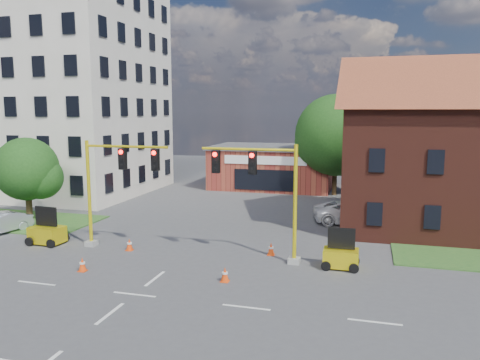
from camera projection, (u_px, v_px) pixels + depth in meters
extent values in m
plane|color=#47484A|center=(135.00, 294.00, 20.20)|extent=(120.00, 120.00, 0.00)
cube|color=beige|center=(54.00, 88.00, 44.99)|extent=(18.00, 15.00, 20.00)
cube|color=maroon|center=(273.00, 168.00, 48.51)|extent=(12.00, 8.00, 4.00)
cube|color=#515153|center=(273.00, 147.00, 48.19)|extent=(12.40, 8.40, 0.30)
cube|color=white|center=(265.00, 160.00, 44.47)|extent=(8.00, 0.10, 0.80)
cube|color=black|center=(265.00, 180.00, 44.75)|extent=(6.00, 0.10, 2.00)
cylinder|color=#3A2815|center=(335.00, 174.00, 43.93)|extent=(0.44, 0.44, 3.99)
sphere|color=#1B4415|center=(336.00, 135.00, 43.40)|extent=(7.61, 7.61, 7.61)
sphere|color=#1B4415|center=(352.00, 145.00, 43.42)|extent=(5.32, 5.32, 5.32)
cylinder|color=#3A2815|center=(29.00, 202.00, 33.72)|extent=(0.44, 0.44, 2.66)
sphere|color=#1B4415|center=(27.00, 169.00, 33.36)|extent=(4.50, 4.50, 4.50)
sphere|color=#1B4415|center=(41.00, 177.00, 33.50)|extent=(3.15, 3.15, 3.15)
cube|color=gray|center=(92.00, 243.00, 27.49)|extent=(0.60, 0.60, 0.30)
cylinder|color=yellow|center=(89.00, 194.00, 27.05)|extent=(0.20, 0.20, 6.20)
cylinder|color=yellow|center=(126.00, 146.00, 25.98)|extent=(5.00, 0.14, 0.14)
cube|color=black|center=(123.00, 159.00, 26.15)|extent=(0.40, 0.32, 1.20)
cube|color=black|center=(155.00, 160.00, 25.62)|extent=(0.40, 0.32, 1.20)
sphere|color=#FF0C07|center=(121.00, 152.00, 25.92)|extent=(0.24, 0.24, 0.24)
cube|color=gray|center=(294.00, 260.00, 24.32)|extent=(0.60, 0.60, 0.30)
cylinder|color=yellow|center=(295.00, 205.00, 23.88)|extent=(0.20, 0.20, 6.20)
cylinder|color=yellow|center=(248.00, 149.00, 24.13)|extent=(5.00, 0.14, 0.14)
cube|color=black|center=(253.00, 163.00, 24.17)|extent=(0.40, 0.32, 1.20)
cube|color=black|center=(216.00, 162.00, 24.70)|extent=(0.40, 0.32, 1.20)
sphere|color=#FF0C07|center=(252.00, 155.00, 23.94)|extent=(0.24, 0.24, 0.24)
cube|color=yellow|center=(47.00, 234.00, 27.80)|extent=(1.97, 1.39, 0.95)
cube|color=black|center=(46.00, 216.00, 27.64)|extent=(1.48, 0.22, 1.16)
cube|color=yellow|center=(341.00, 258.00, 23.53)|extent=(1.76, 1.19, 0.87)
cube|color=black|center=(341.00, 238.00, 23.38)|extent=(1.35, 0.14, 1.06)
cube|color=#E73F0C|center=(83.00, 271.00, 23.14)|extent=(0.38, 0.38, 0.04)
cone|color=#E73F0C|center=(82.00, 264.00, 23.09)|extent=(0.40, 0.40, 0.70)
cylinder|color=white|center=(82.00, 263.00, 23.08)|extent=(0.27, 0.27, 0.09)
cube|color=#E73F0C|center=(130.00, 250.00, 26.59)|extent=(0.38, 0.38, 0.04)
cone|color=#E73F0C|center=(129.00, 244.00, 26.54)|extent=(0.40, 0.40, 0.70)
cylinder|color=white|center=(129.00, 243.00, 26.53)|extent=(0.27, 0.27, 0.09)
cube|color=#E73F0C|center=(225.00, 281.00, 21.72)|extent=(0.38, 0.38, 0.04)
cone|color=#E73F0C|center=(225.00, 274.00, 21.67)|extent=(0.40, 0.40, 0.70)
cylinder|color=white|center=(225.00, 273.00, 21.66)|extent=(0.27, 0.27, 0.09)
cube|color=#E73F0C|center=(271.00, 255.00, 25.73)|extent=(0.38, 0.38, 0.04)
cone|color=#E73F0C|center=(271.00, 249.00, 25.68)|extent=(0.40, 0.40, 0.70)
cylinder|color=white|center=(271.00, 248.00, 25.67)|extent=(0.27, 0.27, 0.09)
imported|color=white|center=(354.00, 212.00, 32.93)|extent=(6.13, 3.82, 1.58)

